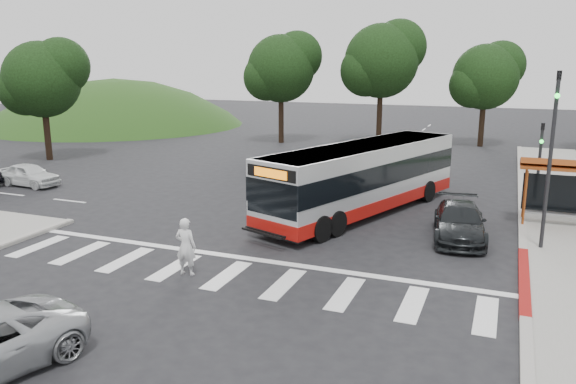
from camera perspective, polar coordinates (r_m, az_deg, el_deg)
The scene contains 17 objects.
ground at distance 22.86m, azimuth -0.37°, elevation -4.18°, with size 140.00×140.00×0.00m, color black.
sidewalk_east at distance 29.16m, azimuth 26.55°, elevation -1.64°, with size 4.00×40.00×0.12m, color gray.
curb_east at distance 29.04m, azimuth 22.63°, elevation -1.29°, with size 0.30×40.00×0.15m, color #9E9991.
curb_east_red at distance 19.45m, azimuth 22.86°, elevation -8.19°, with size 0.32×6.00×0.15m, color maroon.
hillside_nw at distance 64.69m, azimuth -17.03°, elevation 6.55°, with size 44.00×44.00×10.00m, color #193E13.
crosswalk_ladder at distance 18.58m, azimuth -6.22°, elevation -8.41°, with size 18.00×2.60×0.01m, color silver.
bus_shelter at distance 25.86m, azimuth 27.10°, elevation 1.77°, with size 4.20×1.60×2.86m.
traffic_signal_ne_tall at distance 21.97m, azimuth 25.20°, elevation 4.23°, with size 0.18×0.37×6.50m.
traffic_signal_ne_short at distance 29.08m, azimuth 24.22°, elevation 3.43°, with size 0.18×0.37×4.00m.
tree_north_a at distance 47.39m, azimuth 9.59°, elevation 13.12°, with size 6.60×6.15×10.17m.
tree_north_b at distance 48.35m, azimuth 19.51°, elevation 11.06°, with size 5.72×5.33×8.43m.
tree_north_c at distance 47.86m, azimuth -0.60°, elevation 12.54°, with size 6.16×5.74×9.30m.
tree_west_a at distance 42.73m, azimuth -23.60°, elevation 10.55°, with size 5.72×5.33×8.43m.
transit_bus at distance 25.72m, azimuth 7.61°, elevation 1.29°, with size 2.64×12.18×3.15m, color #B9BBBE, non-canonical shape.
pedestrian at distance 18.53m, azimuth -10.35°, elevation -5.47°, with size 0.70×0.46×1.92m, color white.
dark_sedan at distance 22.99m, azimuth 17.02°, elevation -2.90°, with size 1.91×4.70×1.36m, color black.
west_car_white at distance 34.45m, azimuth -24.80°, elevation 1.61°, with size 1.50×3.73×1.27m, color silver.
Camera 1 is at (8.19, -20.23, 6.82)m, focal length 35.00 mm.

